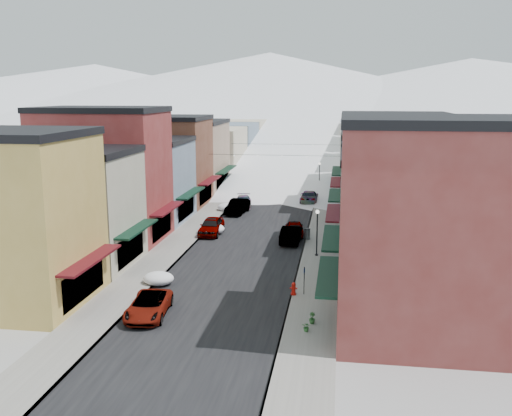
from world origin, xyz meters
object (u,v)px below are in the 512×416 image
(car_white_suv, at_px, (149,305))
(fire_hydrant, at_px, (294,289))
(trash_can, at_px, (307,234))
(streetlamp_near, at_px, (317,227))
(car_green_sedan, at_px, (291,234))
(car_silver_sedan, at_px, (211,226))
(car_dark_hatch, at_px, (238,207))

(car_white_suv, distance_m, fire_hydrant, 9.93)
(trash_can, distance_m, streetlamp_near, 5.83)
(car_green_sedan, bearing_deg, streetlamp_near, 121.95)
(car_silver_sedan, height_order, fire_hydrant, car_silver_sedan)
(car_silver_sedan, relative_size, fire_hydrant, 5.67)
(car_green_sedan, height_order, streetlamp_near, streetlamp_near)
(car_silver_sedan, xyz_separation_m, car_green_sedan, (8.08, -1.91, -0.05))
(car_dark_hatch, relative_size, streetlamp_near, 1.27)
(car_white_suv, relative_size, car_green_sedan, 1.04)
(car_white_suv, distance_m, car_dark_hatch, 31.09)
(car_white_suv, height_order, streetlamp_near, streetlamp_near)
(streetlamp_near, bearing_deg, car_white_suv, -123.84)
(trash_can, bearing_deg, streetlamp_near, -78.10)
(car_green_sedan, bearing_deg, car_silver_sedan, -10.83)
(car_dark_hatch, height_order, trash_can, car_dark_hatch)
(car_dark_hatch, height_order, car_green_sedan, car_dark_hatch)
(car_white_suv, xyz_separation_m, car_green_sedan, (7.28, 19.17, 0.10))
(car_white_suv, xyz_separation_m, trash_can, (8.70, 20.03, -0.03))
(trash_can, bearing_deg, car_green_sedan, -148.85)
(car_silver_sedan, bearing_deg, car_white_suv, -88.43)
(car_dark_hatch, relative_size, trash_can, 4.95)
(car_silver_sedan, height_order, car_green_sedan, car_silver_sedan)
(car_silver_sedan, relative_size, trash_can, 4.88)
(streetlamp_near, bearing_deg, trash_can, 101.90)
(streetlamp_near, bearing_deg, car_silver_sedan, 148.89)
(car_green_sedan, distance_m, fire_hydrant, 14.45)
(car_green_sedan, height_order, trash_can, car_green_sedan)
(streetlamp_near, bearing_deg, car_green_sedan, 119.49)
(car_dark_hatch, relative_size, fire_hydrant, 5.75)
(car_white_suv, distance_m, streetlamp_near, 17.76)
(fire_hydrant, distance_m, streetlamp_near, 10.16)
(car_dark_hatch, distance_m, car_green_sedan, 13.97)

